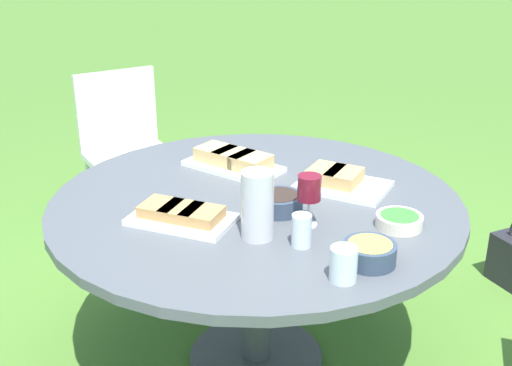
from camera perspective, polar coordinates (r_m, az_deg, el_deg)
ground_plane at (r=2.68m, az=0.00°, el=-15.25°), size 40.00×40.00×0.00m
dining_table at (r=2.35m, az=0.00°, el=-3.28°), size 1.48×1.48×0.70m
chair_near_right at (r=3.51m, az=-11.43°, el=3.60°), size 0.46×0.48×0.89m
water_pitcher at (r=1.99m, az=0.12°, el=-1.97°), size 0.11×0.10×0.22m
wine_glass at (r=2.07m, az=4.76°, el=-0.58°), size 0.08×0.08×0.18m
platter_bread_main at (r=2.14m, az=-6.66°, el=-2.86°), size 0.38×0.37×0.06m
platter_charcuterie at (r=2.41m, az=7.34°, el=0.23°), size 0.40×0.38×0.07m
platter_sandwich_side at (r=2.57m, az=-2.03°, el=1.99°), size 0.44×0.36×0.07m
bowl_fries at (r=1.91m, az=10.06°, el=-6.07°), size 0.16×0.16×0.06m
bowl_salad at (r=2.14m, az=12.61°, el=-3.26°), size 0.15×0.15×0.04m
bowl_olives at (r=2.20m, az=2.03°, el=-1.67°), size 0.17×0.17×0.06m
cup_water_near at (r=1.80m, az=7.79°, el=-7.17°), size 0.08×0.08×0.10m
cup_water_far at (r=1.97m, az=4.07°, el=-4.24°), size 0.06×0.06×0.10m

